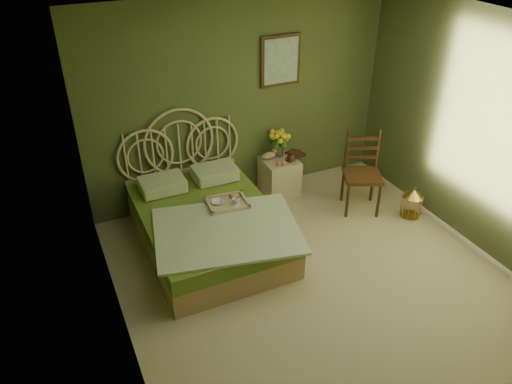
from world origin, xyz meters
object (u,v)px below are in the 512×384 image
chair (359,167)px  birdcage (412,203)px  nightstand (279,170)px  bed (208,223)px

chair → birdcage: (0.50, -0.51, -0.38)m
chair → nightstand: bearing=160.7°
chair → birdcage: size_ratio=2.68×
bed → chair: (2.04, -0.02, 0.28)m
birdcage → nightstand: bearing=135.4°
nightstand → birdcage: (1.25, -1.23, -0.15)m
bed → birdcage: (2.54, -0.53, -0.11)m
chair → birdcage: 0.80m
nightstand → birdcage: nightstand is taller
bed → birdcage: 2.59m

